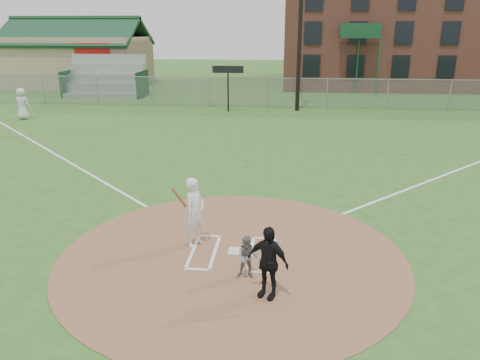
# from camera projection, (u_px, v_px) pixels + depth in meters

# --- Properties ---
(ground) EXTENTS (140.00, 140.00, 0.00)m
(ground) POSITION_uv_depth(u_px,v_px,m) (232.00, 256.00, 11.36)
(ground) COLOR #2F5F20
(ground) RESTS_ON ground
(dirt_circle) EXTENTS (8.40, 8.40, 0.02)m
(dirt_circle) POSITION_uv_depth(u_px,v_px,m) (232.00, 256.00, 11.36)
(dirt_circle) COLOR #906344
(dirt_circle) RESTS_ON ground
(home_plate) EXTENTS (0.41, 0.41, 0.03)m
(home_plate) POSITION_uv_depth(u_px,v_px,m) (236.00, 251.00, 11.56)
(home_plate) COLOR silver
(home_plate) RESTS_ON dirt_circle
(foul_line_first) EXTENTS (17.04, 17.04, 0.01)m
(foul_line_first) POSITION_uv_depth(u_px,v_px,m) (475.00, 163.00, 19.06)
(foul_line_first) COLOR white
(foul_line_first) RESTS_ON ground
(foul_line_third) EXTENTS (17.04, 17.04, 0.01)m
(foul_line_third) POSITION_uv_depth(u_px,v_px,m) (53.00, 153.00, 20.68)
(foul_line_third) COLOR white
(foul_line_third) RESTS_ON ground
(catcher) EXTENTS (0.48, 0.38, 0.99)m
(catcher) POSITION_uv_depth(u_px,v_px,m) (247.00, 257.00, 10.23)
(catcher) COLOR slate
(catcher) RESTS_ON dirt_circle
(umpire) EXTENTS (0.98, 0.73, 1.55)m
(umpire) POSITION_uv_depth(u_px,v_px,m) (268.00, 262.00, 9.43)
(umpire) COLOR black
(umpire) RESTS_ON dirt_circle
(ondeck_player) EXTENTS (0.92, 0.62, 1.85)m
(ondeck_player) POSITION_uv_depth(u_px,v_px,m) (22.00, 104.00, 27.84)
(ondeck_player) COLOR silver
(ondeck_player) RESTS_ON ground
(batters_boxes) EXTENTS (2.08, 1.88, 0.01)m
(batters_boxes) POSITION_uv_depth(u_px,v_px,m) (233.00, 253.00, 11.50)
(batters_boxes) COLOR white
(batters_boxes) RESTS_ON dirt_circle
(batter_at_plate) EXTENTS (0.77, 1.08, 1.78)m
(batter_at_plate) POSITION_uv_depth(u_px,v_px,m) (195.00, 212.00, 11.64)
(batter_at_plate) COLOR white
(batter_at_plate) RESTS_ON dirt_circle
(outfield_fence) EXTENTS (56.08, 0.08, 2.03)m
(outfield_fence) POSITION_uv_depth(u_px,v_px,m) (268.00, 93.00, 31.85)
(outfield_fence) COLOR slate
(outfield_fence) RESTS_ON ground
(bleachers) EXTENTS (6.08, 3.20, 3.20)m
(bleachers) POSITION_uv_depth(u_px,v_px,m) (105.00, 76.00, 36.80)
(bleachers) COLOR #B7BABF
(bleachers) RESTS_ON ground
(clubhouse) EXTENTS (12.20, 8.71, 6.23)m
(clubhouse) POSITION_uv_depth(u_px,v_px,m) (79.00, 59.00, 43.42)
(clubhouse) COLOR tan
(clubhouse) RESTS_ON ground
(brick_warehouse) EXTENTS (30.00, 17.17, 15.00)m
(brick_warehouse) POSITION_uv_depth(u_px,v_px,m) (447.00, 2.00, 43.48)
(brick_warehouse) COLOR #995042
(brick_warehouse) RESTS_ON ground
(light_pole) EXTENTS (1.20, 0.30, 12.22)m
(light_pole) POSITION_uv_depth(u_px,v_px,m) (301.00, 4.00, 28.97)
(light_pole) COLOR black
(light_pole) RESTS_ON ground
(scoreboard_sign) EXTENTS (2.00, 0.10, 2.93)m
(scoreboard_sign) POSITION_uv_depth(u_px,v_px,m) (228.00, 74.00, 29.94)
(scoreboard_sign) COLOR black
(scoreboard_sign) RESTS_ON ground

